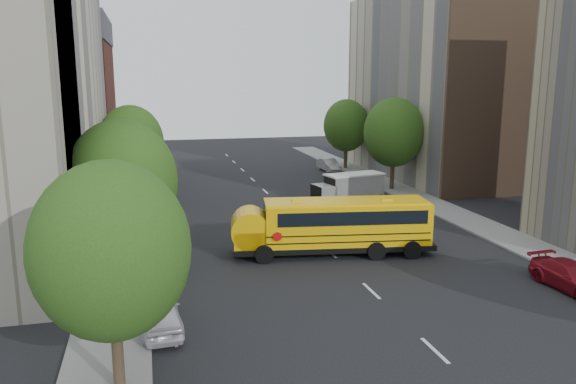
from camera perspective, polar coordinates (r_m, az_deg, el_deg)
name	(u,v)px	position (r m, az deg, el deg)	size (l,w,h in m)	color
ground	(320,243)	(33.89, 3.27, -5.18)	(120.00, 120.00, 0.00)	black
sidewalk_left	(124,233)	(37.27, -16.32, -3.99)	(3.00, 80.00, 0.12)	slate
sidewalk_right	(449,212)	(42.89, 16.06, -1.96)	(3.00, 80.00, 0.12)	slate
lane_markings	(281,206)	(43.22, -0.69, -1.47)	(0.15, 64.00, 0.01)	silver
building_left_cream	(0,73)	(37.86, -27.18, 10.69)	(10.00, 26.00, 20.00)	beige
building_left_redbrick	(59,111)	(59.61, -22.24, 7.58)	(10.00, 15.00, 13.00)	maroon
building_right_far	(435,85)	(58.04, 14.71, 10.45)	(10.00, 22.00, 18.00)	beige
building_right_sidewall	(503,87)	(48.67, 21.00, 9.92)	(10.10, 0.30, 18.00)	brown
street_tree_0	(111,251)	(17.75, -17.54, -5.72)	(4.80, 4.80, 7.41)	#38281C
street_tree_1	(123,182)	(27.40, -16.46, 1.00)	(5.12, 5.12, 7.90)	#38281C
street_tree_2	(131,142)	(45.24, -15.65, 4.89)	(4.99, 4.99, 7.71)	#38281C
street_tree_4	(394,132)	(49.75, 10.68, 5.97)	(5.25, 5.25, 8.10)	#38281C
street_tree_5	(346,125)	(60.84, 5.93, 6.74)	(4.86, 4.86, 7.51)	#38281C
school_bus	(331,224)	(31.35, 4.39, -3.23)	(11.45, 4.17, 3.16)	black
safari_truck	(349,189)	(43.69, 6.25, 0.34)	(6.02, 3.12, 2.45)	black
parked_car_0	(161,315)	(22.93, -12.79, -12.09)	(1.56, 3.87, 1.32)	silver
parked_car_1	(165,207)	(41.02, -12.42, -1.46)	(1.48, 4.25, 1.40)	silver
parked_car_2	(151,170)	(57.61, -13.79, 2.15)	(2.20, 4.76, 1.32)	black
parked_car_3	(572,277)	(29.57, 26.91, -7.67)	(1.81, 4.45, 1.29)	maroon
parked_car_4	(363,180)	(51.41, 7.65, 1.24)	(1.50, 3.73, 1.27)	#2E2E51
parked_car_5	(329,165)	(59.71, 4.17, 2.77)	(1.39, 3.98, 1.31)	gray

